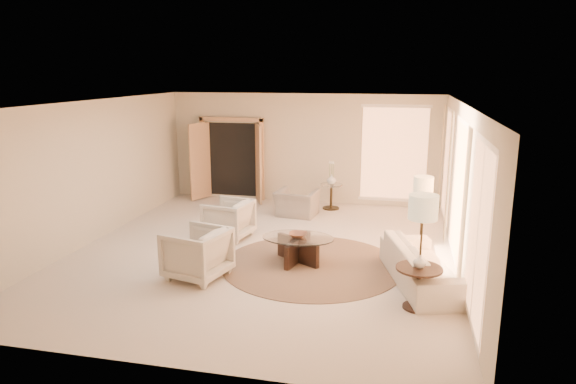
% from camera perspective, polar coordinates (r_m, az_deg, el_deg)
% --- Properties ---
extents(room, '(7.04, 8.04, 2.83)m').
position_cam_1_polar(room, '(9.44, -2.90, 1.34)').
color(room, beige).
rests_on(room, ground).
extents(windows_right, '(0.10, 6.40, 2.40)m').
position_cam_1_polar(windows_right, '(9.26, 18.32, 0.14)').
color(windows_right, '#FFA466').
rests_on(windows_right, room).
extents(window_back_corner, '(1.70, 0.10, 2.40)m').
position_cam_1_polar(window_back_corner, '(13.00, 11.71, 4.17)').
color(window_back_corner, '#FFA466').
rests_on(window_back_corner, room).
extents(curtains_right, '(0.06, 5.20, 2.60)m').
position_cam_1_polar(curtains_right, '(10.14, 17.55, 1.01)').
color(curtains_right, tan).
rests_on(curtains_right, room).
extents(french_doors, '(1.95, 0.66, 2.16)m').
position_cam_1_polar(french_doors, '(13.64, -6.32, 3.58)').
color(french_doors, tan).
rests_on(french_doors, room).
extents(area_rug, '(4.02, 4.02, 0.01)m').
position_cam_1_polar(area_rug, '(9.20, 2.65, -8.03)').
color(area_rug, '#3E2B20').
rests_on(area_rug, room).
extents(sofa, '(1.45, 2.39, 0.65)m').
position_cam_1_polar(sofa, '(8.60, 14.72, -7.77)').
color(sofa, beige).
rests_on(sofa, room).
extents(armchair_left, '(0.93, 0.97, 0.87)m').
position_cam_1_polar(armchair_left, '(10.57, -6.65, -2.80)').
color(armchair_left, beige).
rests_on(armchair_left, room).
extents(armchair_right, '(1.04, 1.08, 0.93)m').
position_cam_1_polar(armchair_right, '(8.63, -10.09, -6.46)').
color(armchair_right, beige).
rests_on(armchair_right, room).
extents(accent_chair, '(1.00, 0.71, 0.82)m').
position_cam_1_polar(accent_chair, '(12.09, 0.97, -0.77)').
color(accent_chair, gray).
rests_on(accent_chair, room).
extents(coffee_table, '(1.68, 1.68, 0.47)m').
position_cam_1_polar(coffee_table, '(9.21, 1.10, -6.06)').
color(coffee_table, black).
rests_on(coffee_table, room).
extents(end_table, '(0.66, 0.66, 0.63)m').
position_cam_1_polar(end_table, '(7.68, 14.29, -9.50)').
color(end_table, black).
rests_on(end_table, room).
extents(side_table, '(0.54, 0.54, 0.63)m').
position_cam_1_polar(side_table, '(12.75, 4.82, -0.21)').
color(side_table, '#2B2416').
rests_on(side_table, room).
extents(floor_lamp_near, '(0.36, 0.36, 1.48)m').
position_cam_1_polar(floor_lamp_near, '(9.69, 14.80, 0.40)').
color(floor_lamp_near, '#2B2416').
rests_on(floor_lamp_near, room).
extents(floor_lamp_far, '(0.41, 0.41, 1.69)m').
position_cam_1_polar(floor_lamp_far, '(7.38, 14.77, -2.21)').
color(floor_lamp_far, '#2B2416').
rests_on(floor_lamp_far, room).
extents(bowl, '(0.34, 0.34, 0.08)m').
position_cam_1_polar(bowl, '(9.14, 1.10, -4.80)').
color(bowl, brown).
rests_on(bowl, coffee_table).
extents(end_vase, '(0.24, 0.24, 0.19)m').
position_cam_1_polar(end_vase, '(7.58, 14.42, -7.49)').
color(end_vase, silver).
rests_on(end_vase, end_table).
extents(side_vase, '(0.30, 0.30, 0.24)m').
position_cam_1_polar(side_vase, '(12.67, 4.86, 1.40)').
color(side_vase, silver).
rests_on(side_vase, side_table).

